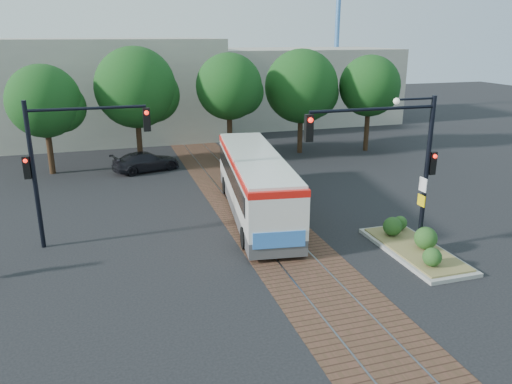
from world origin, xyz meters
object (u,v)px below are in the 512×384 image
traffic_island (414,244)px  signal_pole_left (62,154)px  signal_pole_main (401,152)px  parked_car (146,161)px  city_bus (255,181)px

traffic_island → signal_pole_left: (-13.19, 4.89, 3.54)m
signal_pole_left → signal_pole_main: bearing=-21.4°
signal_pole_main → parked_car: signal_pole_main is taller
signal_pole_main → parked_car: bearing=117.5°
traffic_island → parked_car: 18.23m
city_bus → signal_pole_main: size_ratio=1.89×
city_bus → signal_pole_main: bearing=-49.7°
signal_pole_left → parked_car: size_ratio=1.41×
signal_pole_left → parked_car: bearing=69.5°
traffic_island → signal_pole_main: (-0.96, 0.09, 3.83)m
city_bus → traffic_island: 7.91m
signal_pole_main → parked_car: (-8.17, 15.69, -3.54)m
signal_pole_left → parked_car: signal_pole_left is taller
signal_pole_main → parked_car: size_ratio=1.41×
city_bus → signal_pole_left: bearing=-163.8°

